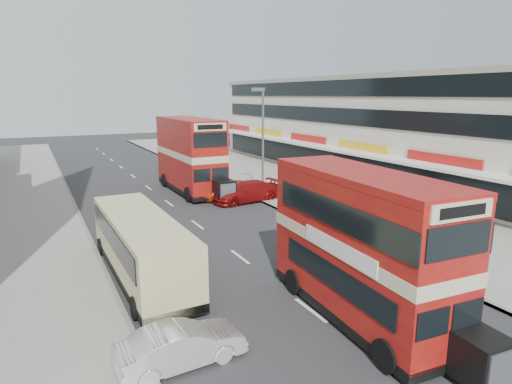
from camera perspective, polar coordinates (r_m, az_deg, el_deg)
ground at (r=15.17m, az=11.62°, el=-18.00°), size 160.00×160.00×0.00m
road_surface at (r=32.10m, az=-11.29°, el=-1.44°), size 12.00×90.00×0.01m
pavement_right at (r=37.09m, az=6.78°, el=0.72°), size 12.00×90.00×0.15m
kerb_left at (r=31.04m, az=-22.16°, el=-2.49°), size 0.20×90.00×0.16m
kerb_right at (r=34.20m, az=-1.44°, el=-0.21°), size 0.20×90.00×0.16m
commercial_row at (r=42.89m, az=14.35°, el=8.26°), size 9.90×46.20×9.30m
street_lamp at (r=31.89m, az=0.78°, el=7.44°), size 1.00×0.20×8.12m
bus_main at (r=15.38m, az=13.64°, el=-6.85°), size 3.02×9.21×5.00m
bus_second at (r=35.09m, az=-8.54°, el=4.80°), size 2.86×10.26×5.65m
coach at (r=19.25m, az=-14.71°, el=-6.61°), size 2.54×9.36×2.47m
car_left_front at (r=13.48m, az=-9.69°, el=-19.12°), size 3.78×1.49×1.23m
car_right_a at (r=31.75m, az=-1.25°, el=0.03°), size 5.29×2.49×1.49m
car_right_b at (r=32.64m, az=-3.30°, el=0.23°), size 5.05×2.70×1.35m
car_right_c at (r=45.21m, az=-10.20°, el=3.52°), size 4.05×1.83×1.35m
pedestrian_near at (r=29.62m, az=8.40°, el=-0.58°), size 0.73×0.69×1.64m
pedestrian_far at (r=43.63m, az=-4.70°, el=3.77°), size 1.04×0.58×1.67m
cyclist at (r=34.38m, az=-6.19°, el=0.82°), size 0.80×1.86×2.05m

